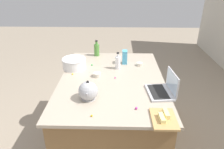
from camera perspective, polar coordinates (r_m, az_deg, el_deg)
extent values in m
plane|color=gray|center=(2.83, 0.00, -17.51)|extent=(12.00, 12.00, 0.00)
cube|color=olive|center=(2.55, 0.00, -10.44)|extent=(1.51, 1.06, 0.87)
cube|color=tan|center=(2.30, 0.00, -1.45)|extent=(1.57, 1.12, 0.03)
cube|color=#B7B7BC|center=(2.08, 12.68, -4.77)|extent=(0.33, 0.25, 0.02)
cube|color=black|center=(2.07, 12.45, -4.54)|extent=(0.29, 0.18, 0.00)
cube|color=#B7B7BC|center=(2.06, 16.05, -1.97)|extent=(0.30, 0.04, 0.20)
cube|color=silver|center=(2.06, 15.89, -1.98)|extent=(0.27, 0.03, 0.18)
cylinder|color=white|center=(2.56, -10.20, 2.95)|extent=(0.28, 0.28, 0.12)
cylinder|color=black|center=(2.56, -10.21, 3.07)|extent=(0.23, 0.23, 0.10)
torus|color=white|center=(2.54, -10.30, 4.16)|extent=(0.29, 0.29, 0.02)
cylinder|color=white|center=(2.50, 1.58, 3.20)|extent=(0.06, 0.06, 0.15)
cylinder|color=white|center=(2.47, 1.61, 5.26)|extent=(0.03, 0.03, 0.04)
cylinder|color=black|center=(2.46, 1.62, 5.85)|extent=(0.03, 0.03, 0.01)
cylinder|color=#4C8C38|center=(2.91, -4.17, 6.63)|extent=(0.07, 0.07, 0.16)
cylinder|color=#4C8C38|center=(2.88, -4.24, 8.54)|extent=(0.03, 0.03, 0.04)
cylinder|color=black|center=(2.87, -4.26, 9.07)|extent=(0.03, 0.03, 0.01)
cylinder|color=#ADADB2|center=(1.96, -6.36, -6.33)|extent=(0.13, 0.13, 0.01)
sphere|color=#ADADB2|center=(1.92, -6.47, -4.45)|extent=(0.18, 0.18, 0.18)
cone|color=#ADADB2|center=(1.84, -6.84, -5.33)|extent=(0.08, 0.03, 0.07)
sphere|color=black|center=(1.88, -6.62, -2.01)|extent=(0.02, 0.02, 0.02)
cube|color=tan|center=(1.74, 13.86, -11.64)|extent=(0.27, 0.19, 0.02)
cube|color=#F4E58C|center=(1.71, 13.34, -11.37)|extent=(0.11, 0.04, 0.04)
cube|color=#F4E58C|center=(1.76, 14.45, -10.18)|extent=(0.11, 0.04, 0.04)
cylinder|color=beige|center=(2.63, 7.48, 2.80)|extent=(0.08, 0.08, 0.04)
cylinder|color=beige|center=(2.34, -4.06, -0.03)|extent=(0.09, 0.09, 0.04)
cube|color=#4CA5CC|center=(2.65, 3.46, 4.75)|extent=(0.09, 0.06, 0.17)
sphere|color=yellow|center=(1.74, -5.53, -11.06)|extent=(0.02, 0.02, 0.02)
sphere|color=yellow|center=(2.42, -10.65, 0.15)|extent=(0.02, 0.02, 0.02)
sphere|color=#CC3399|center=(2.30, 0.84, -0.88)|extent=(0.02, 0.02, 0.02)
sphere|color=#CC3399|center=(1.82, 6.62, -9.07)|extent=(0.02, 0.02, 0.02)
sphere|color=green|center=(2.62, -5.46, 2.62)|extent=(0.02, 0.02, 0.02)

